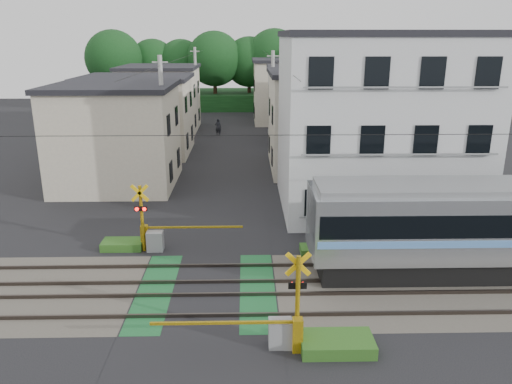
{
  "coord_description": "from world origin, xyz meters",
  "views": [
    {
      "loc": [
        1.48,
        -16.68,
        9.05
      ],
      "look_at": [
        1.96,
        5.0,
        2.24
      ],
      "focal_mm": 35.0,
      "sensor_mm": 36.0,
      "label": 1
    }
  ],
  "objects_px": {
    "crossing_signal_far": "(153,235)",
    "pedestrian": "(218,127)",
    "crossing_signal_near": "(283,327)",
    "apartment_block": "(377,122)"
  },
  "relations": [
    {
      "from": "apartment_block",
      "to": "crossing_signal_near",
      "type": "bearing_deg",
      "value": -114.22
    },
    {
      "from": "apartment_block",
      "to": "pedestrian",
      "type": "height_order",
      "value": "apartment_block"
    },
    {
      "from": "crossing_signal_near",
      "to": "crossing_signal_far",
      "type": "bearing_deg",
      "value": 125.29
    },
    {
      "from": "crossing_signal_far",
      "to": "apartment_block",
      "type": "bearing_deg",
      "value": 27.78
    },
    {
      "from": "crossing_signal_far",
      "to": "pedestrian",
      "type": "relative_size",
      "value": 2.93
    },
    {
      "from": "crossing_signal_far",
      "to": "apartment_block",
      "type": "relative_size",
      "value": 0.46
    },
    {
      "from": "crossing_signal_far",
      "to": "pedestrian",
      "type": "xyz_separation_m",
      "value": [
        1.52,
        26.4,
        0.1
      ]
    },
    {
      "from": "crossing_signal_near",
      "to": "pedestrian",
      "type": "relative_size",
      "value": 2.93
    },
    {
      "from": "apartment_block",
      "to": "pedestrian",
      "type": "xyz_separation_m",
      "value": [
        -9.57,
        20.56,
        -3.85
      ]
    },
    {
      "from": "crossing_signal_far",
      "to": "apartment_block",
      "type": "xyz_separation_m",
      "value": [
        11.09,
        5.84,
        3.94
      ]
    }
  ]
}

